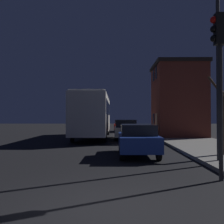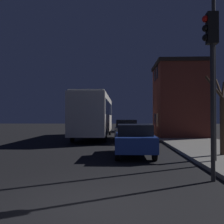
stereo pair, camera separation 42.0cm
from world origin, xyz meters
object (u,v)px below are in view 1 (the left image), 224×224
object	(u,v)px
bare_tree	(224,115)
traffic_light	(219,61)
streetlamp	(210,38)
car_near_lane	(138,139)
car_mid_lane	(126,129)
bus	(93,113)
car_far_lane	(122,125)

from	to	relation	value
bare_tree	traffic_light	bearing A→B (deg)	-114.70
streetlamp	car_near_lane	size ratio (longest dim) A/B	1.80
streetlamp	car_mid_lane	xyz separation A→B (m)	(-2.83, 10.44, -4.04)
traffic_light	car_mid_lane	xyz separation A→B (m)	(-2.14, 12.93, -2.60)
bus	bare_tree	bearing A→B (deg)	-56.14
car_mid_lane	bare_tree	bearing A→B (deg)	-65.45
bus	car_far_lane	xyz separation A→B (m)	(2.65, 8.90, -1.38)
streetlamp	traffic_light	world-z (taller)	streetlamp
car_mid_lane	traffic_light	bearing A→B (deg)	-80.61
car_near_lane	car_mid_lane	distance (m)	8.49
streetlamp	bus	bearing A→B (deg)	115.39
streetlamp	car_near_lane	xyz separation A→B (m)	(-2.63, 1.95, -4.06)
car_far_lane	car_mid_lane	bearing A→B (deg)	-89.74
bare_tree	car_far_lane	bearing A→B (deg)	102.15
streetlamp	traffic_light	distance (m)	2.96
traffic_light	car_near_lane	distance (m)	5.51
traffic_light	car_near_lane	size ratio (longest dim) A/B	1.22
bus	car_near_lane	world-z (taller)	bus
bare_tree	car_near_lane	world-z (taller)	bare_tree
traffic_light	car_mid_lane	size ratio (longest dim) A/B	1.08
car_near_lane	bare_tree	bearing A→B (deg)	-4.99
traffic_light	bus	xyz separation A→B (m)	(-4.83, 14.13, -1.26)
traffic_light	car_near_lane	xyz separation A→B (m)	(-1.94, 4.44, -2.63)
car_near_lane	car_mid_lane	bearing A→B (deg)	91.35
streetlamp	car_near_lane	world-z (taller)	streetlamp
bare_tree	bus	distance (m)	12.07
car_far_lane	bus	bearing A→B (deg)	-106.58
car_near_lane	car_far_lane	distance (m)	18.59
bus	traffic_light	bearing A→B (deg)	-71.12
car_mid_lane	car_far_lane	distance (m)	10.10
streetlamp	car_near_lane	distance (m)	5.22
bus	car_near_lane	xyz separation A→B (m)	(2.90, -9.69, -1.36)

